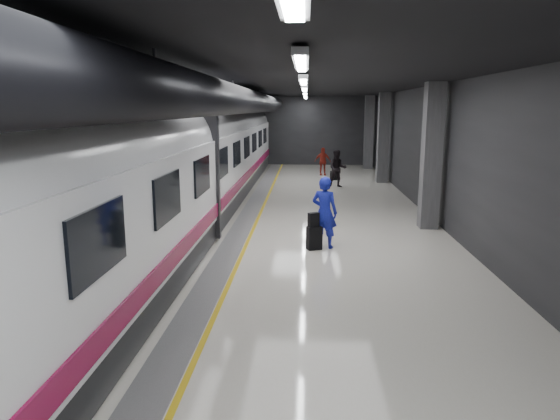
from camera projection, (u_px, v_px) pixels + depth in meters
name	position (u px, v px, depth m)	size (l,w,h in m)	color
ground	(281.00, 242.00, 14.13)	(40.00, 40.00, 0.00)	silver
platform_hall	(273.00, 115.00, 14.37)	(10.02, 40.02, 4.51)	black
train	(165.00, 169.00, 13.88)	(3.05, 38.00, 4.05)	black
traveler_main	(325.00, 212.00, 13.41)	(0.71, 0.46, 1.94)	#1A1DC3
suitcase_main	(314.00, 238.00, 13.33)	(0.38, 0.24, 0.63)	black
shoulder_bag	(314.00, 220.00, 13.22)	(0.28, 0.15, 0.38)	black
traveler_far_a	(337.00, 168.00, 23.86)	(0.87, 0.68, 1.79)	black
traveler_far_b	(323.00, 161.00, 28.20)	(0.91, 0.38, 1.56)	maroon
suitcase_far	(334.00, 176.00, 26.30)	(0.33, 0.21, 0.49)	black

